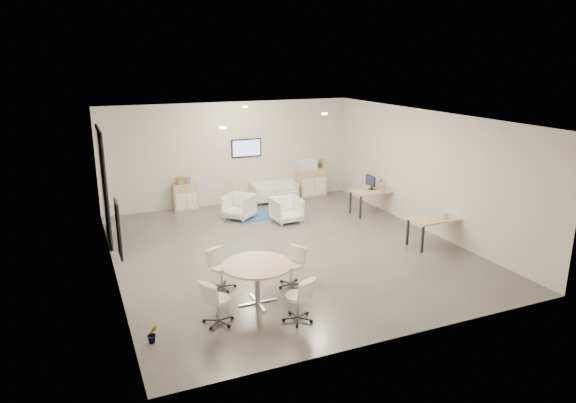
# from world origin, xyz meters

# --- Properties ---
(room_shell) EXTENTS (9.60, 10.60, 4.80)m
(room_shell) POSITION_xyz_m (0.00, 0.00, 1.60)
(room_shell) COLOR #4E4C47
(room_shell) RESTS_ON ground
(glass_door) EXTENTS (0.09, 1.90, 2.85)m
(glass_door) POSITION_xyz_m (-3.95, 2.51, 1.50)
(glass_door) COLOR black
(glass_door) RESTS_ON room_shell
(artwork) EXTENTS (0.05, 0.54, 1.04)m
(artwork) POSITION_xyz_m (-3.97, -1.60, 1.55)
(artwork) COLOR black
(artwork) RESTS_ON room_shell
(wall_tv) EXTENTS (0.98, 0.06, 0.58)m
(wall_tv) POSITION_xyz_m (0.50, 4.46, 1.75)
(wall_tv) COLOR black
(wall_tv) RESTS_ON room_shell
(ceiling_spots) EXTENTS (3.14, 4.14, 0.03)m
(ceiling_spots) POSITION_xyz_m (-0.20, 0.83, 3.18)
(ceiling_spots) COLOR #FFEAC6
(ceiling_spots) RESTS_ON room_shell
(sideboard_left) EXTENTS (0.73, 0.38, 0.82)m
(sideboard_left) POSITION_xyz_m (-1.55, 4.28, 0.41)
(sideboard_left) COLOR #DCB285
(sideboard_left) RESTS_ON room_shell
(sideboard_right) EXTENTS (0.95, 0.46, 0.95)m
(sideboard_right) POSITION_xyz_m (2.70, 4.24, 0.48)
(sideboard_right) COLOR #DCB285
(sideboard_right) RESTS_ON room_shell
(books) EXTENTS (0.43, 0.14, 0.22)m
(books) POSITION_xyz_m (-1.59, 4.29, 0.93)
(books) COLOR red
(books) RESTS_ON sideboard_left
(printer) EXTENTS (0.54, 0.45, 0.37)m
(printer) POSITION_xyz_m (2.56, 4.25, 1.13)
(printer) COLOR white
(printer) RESTS_ON sideboard_right
(loveseat) EXTENTS (1.50, 0.81, 0.55)m
(loveseat) POSITION_xyz_m (1.29, 4.13, 0.30)
(loveseat) COLOR white
(loveseat) RESTS_ON room_shell
(blue_rug) EXTENTS (1.78, 1.26, 0.01)m
(blue_rug) POSITION_xyz_m (0.38, 2.95, 0.01)
(blue_rug) COLOR navy
(blue_rug) RESTS_ON room_shell
(armchair_left) EXTENTS (1.04, 1.05, 0.79)m
(armchair_left) POSITION_xyz_m (-0.31, 2.82, 0.39)
(armchair_left) COLOR white
(armchair_left) RESTS_ON room_shell
(armchair_right) EXTENTS (0.80, 0.75, 0.78)m
(armchair_right) POSITION_xyz_m (0.82, 1.99, 0.39)
(armchair_right) COLOR white
(armchair_right) RESTS_ON room_shell
(desk_rear) EXTENTS (1.38, 0.72, 0.71)m
(desk_rear) POSITION_xyz_m (3.54, 1.72, 0.63)
(desk_rear) COLOR #DCB285
(desk_rear) RESTS_ON room_shell
(desk_front) EXTENTS (1.39, 0.71, 0.72)m
(desk_front) POSITION_xyz_m (3.50, -1.20, 0.64)
(desk_front) COLOR #DCB285
(desk_front) RESTS_ON room_shell
(monitor) EXTENTS (0.20, 0.50, 0.44)m
(monitor) POSITION_xyz_m (3.50, 1.87, 0.94)
(monitor) COLOR black
(monitor) RESTS_ON desk_rear
(round_table) EXTENTS (1.32, 1.32, 0.80)m
(round_table) POSITION_xyz_m (-1.64, -2.40, 0.72)
(round_table) COLOR #DCB285
(round_table) RESTS_ON room_shell
(meeting_chairs) EXTENTS (2.56, 2.56, 0.82)m
(meeting_chairs) POSITION_xyz_m (-1.64, -2.40, 0.41)
(meeting_chairs) COLOR white
(meeting_chairs) RESTS_ON room_shell
(plant_cabinet) EXTENTS (0.37, 0.39, 0.24)m
(plant_cabinet) POSITION_xyz_m (3.00, 4.23, 1.08)
(plant_cabinet) COLOR #3F7F3F
(plant_cabinet) RESTS_ON sideboard_right
(plant_floor) EXTENTS (0.21, 0.34, 0.14)m
(plant_floor) POSITION_xyz_m (-3.70, -3.05, 0.07)
(plant_floor) COLOR #3F7F3F
(plant_floor) RESTS_ON room_shell
(cup) EXTENTS (0.14, 0.12, 0.12)m
(cup) POSITION_xyz_m (3.65, -1.31, 0.78)
(cup) COLOR white
(cup) RESTS_ON desk_front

